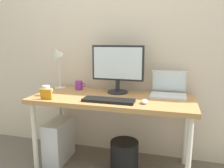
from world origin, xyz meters
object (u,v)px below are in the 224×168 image
(wastebasket, at_px, (124,157))
(coffee_mug, at_px, (79,85))
(laptop, at_px, (169,89))
(keyboard, at_px, (109,100))
(desk_lamp, at_px, (57,59))
(photo_frame, at_px, (46,94))
(mouse, at_px, (145,102))
(glass_cup, at_px, (46,91))
(desk, at_px, (112,104))
(monitor, at_px, (118,66))
(computer_tower, at_px, (59,141))

(wastebasket, bearing_deg, coffee_mug, 155.95)
(laptop, xyz_separation_m, keyboard, (-0.48, -0.35, -0.05))
(desk_lamp, relative_size, photo_frame, 4.11)
(coffee_mug, xyz_separation_m, photo_frame, (-0.12, -0.43, 0.00))
(coffee_mug, bearing_deg, mouse, -24.70)
(photo_frame, bearing_deg, desk_lamp, 104.02)
(coffee_mug, xyz_separation_m, wastebasket, (0.54, -0.24, -0.60))
(desk_lamp, distance_m, photo_frame, 0.50)
(laptop, relative_size, coffee_mug, 2.84)
(keyboard, height_order, wastebasket, keyboard)
(mouse, bearing_deg, desk_lamp, 161.91)
(keyboard, relative_size, glass_cup, 4.08)
(desk_lamp, bearing_deg, desk, -15.15)
(wastebasket, bearing_deg, laptop, 32.78)
(mouse, relative_size, coffee_mug, 0.80)
(monitor, distance_m, photo_frame, 0.71)
(mouse, xyz_separation_m, wastebasket, (-0.18, 0.09, -0.57))
(desk_lamp, bearing_deg, photo_frame, -75.98)
(mouse, relative_size, glass_cup, 0.83)
(keyboard, distance_m, coffee_mug, 0.56)
(monitor, height_order, mouse, monitor)
(glass_cup, height_order, photo_frame, glass_cup)
(laptop, bearing_deg, glass_cup, -164.24)
(computer_tower, bearing_deg, photo_frame, -84.16)
(keyboard, distance_m, computer_tower, 0.77)
(monitor, height_order, desk_lamp, monitor)
(glass_cup, bearing_deg, monitor, 25.66)
(glass_cup, relative_size, wastebasket, 0.36)
(monitor, xyz_separation_m, wastebasket, (0.12, -0.22, -0.81))
(desk, height_order, computer_tower, desk)
(desk, distance_m, photo_frame, 0.59)
(keyboard, relative_size, coffee_mug, 3.91)
(keyboard, relative_size, photo_frame, 4.00)
(laptop, relative_size, photo_frame, 2.91)
(laptop, xyz_separation_m, mouse, (-0.18, -0.33, -0.04))
(photo_frame, bearing_deg, keyboard, 7.77)
(wastebasket, bearing_deg, keyboard, -135.06)
(glass_cup, height_order, wastebasket, glass_cup)
(computer_tower, bearing_deg, desk_lamp, 112.65)
(desk, distance_m, computer_tower, 0.70)
(desk_lamp, xyz_separation_m, photo_frame, (0.10, -0.41, -0.27))
(coffee_mug, height_order, glass_cup, glass_cup)
(mouse, distance_m, coffee_mug, 0.80)
(laptop, bearing_deg, mouse, -119.01)
(laptop, xyz_separation_m, desk_lamp, (-1.13, -0.02, 0.26))
(mouse, bearing_deg, monitor, 134.56)
(desk, height_order, keyboard, keyboard)
(desk_lamp, xyz_separation_m, mouse, (0.95, -0.31, -0.30))
(desk, relative_size, photo_frame, 13.36)
(mouse, bearing_deg, wastebasket, 153.40)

